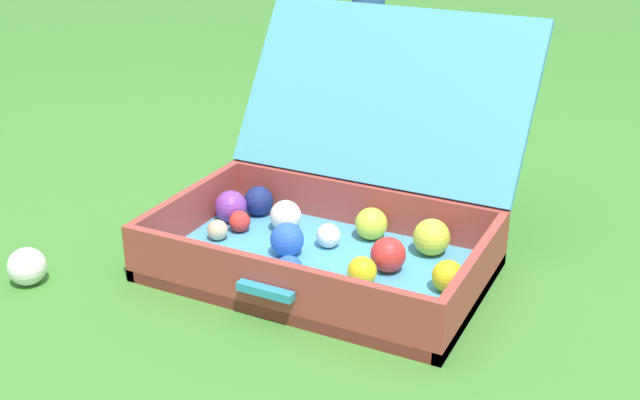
{
  "coord_description": "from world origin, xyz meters",
  "views": [
    {
      "loc": [
        0.67,
        -1.23,
        0.78
      ],
      "look_at": [
        0.02,
        0.05,
        0.16
      ],
      "focal_mm": 45.09,
      "sensor_mm": 36.0,
      "label": 1
    }
  ],
  "objects": [
    {
      "name": "ground_plane",
      "position": [
        0.0,
        0.0,
        0.0
      ],
      "size": [
        16.0,
        16.0,
        0.0
      ],
      "primitive_type": "plane",
      "color": "#3D7A2D"
    },
    {
      "name": "stray_ball_on_grass",
      "position": [
        -0.47,
        -0.25,
        0.04
      ],
      "size": [
        0.08,
        0.08,
        0.08
      ],
      "primitive_type": "sphere",
      "color": "white",
      "rests_on": "ground"
    },
    {
      "name": "open_suitcase",
      "position": [
        0.02,
        0.14,
        0.11
      ],
      "size": [
        0.65,
        0.67,
        0.46
      ],
      "color": "#4799C6",
      "rests_on": "ground"
    }
  ]
}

